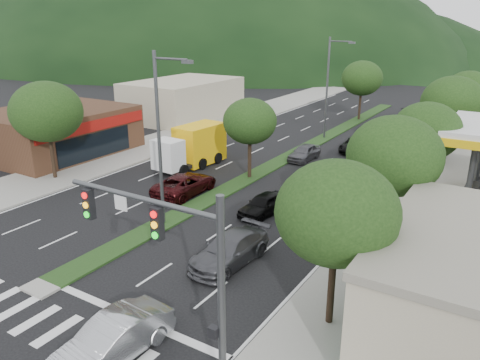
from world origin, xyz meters
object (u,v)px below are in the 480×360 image
Objects in this scene: tree_r_a at (337,213)px; box_truck at (193,148)px; tree_l_a at (46,112)px; car_queue_a at (264,204)px; motorhome at (416,135)px; streetlight_near at (161,133)px; car_queue_d at (354,145)px; tree_r_b at (394,156)px; tree_med_near at (250,121)px; sedan_silver at (113,339)px; car_queue_f at (405,118)px; tree_r_d at (452,102)px; traffic_signal at (178,258)px; tree_r_c at (426,131)px; car_queue_b at (230,250)px; suv_maroon at (185,184)px; tree_r_e at (468,91)px; car_queue_e at (304,152)px; car_queue_c at (303,184)px; tree_med_far at (362,78)px; streetlight_mid at (329,84)px.

tree_r_a reaches higher than box_truck.
car_queue_a is (16.85, 2.40, -4.52)m from tree_l_a.
motorhome is (21.50, 22.53, -3.55)m from tree_l_a.
streetlight_near is 22.67m from car_queue_d.
tree_r_b reaches higher than tree_med_near.
tree_l_a is 22.60m from sedan_silver.
tree_r_a is at bearing 49.75° from sedan_silver.
box_truck is (-5.78, 10.33, -4.01)m from streetlight_near.
tree_r_d is at bearing -69.75° from car_queue_f.
tree_r_b is at bearing 71.58° from sedan_silver.
tree_r_c is (2.97, 21.54, 0.10)m from traffic_signal.
car_queue_b is at bearing -104.23° from tree_r_d.
car_queue_d is at bearing -111.66° from suv_maroon.
tree_r_e is at bearing -125.10° from box_truck.
car_queue_e is at bearing -124.54° from tree_r_e.
motorhome is (11.05, 19.85, 0.89)m from suv_maroon.
streetlight_near is 1.22× the size of motorhome.
car_queue_f is at bearing 146.77° from tree_r_e.
sedan_silver is (-5.81, -13.91, -4.25)m from tree_r_b.
car_queue_b is at bearing 139.05° from suv_maroon.
tree_r_d is at bearing -130.43° from suv_maroon.
tree_r_e reaches higher than tree_r_c.
traffic_signal is 1.74× the size of car_queue_e.
tree_r_e is 18.99m from car_queue_e.
sedan_silver is at bearing -112.66° from tree_r_b.
box_truck is (-11.51, 12.25, 0.84)m from car_queue_b.
traffic_signal is at bearing -96.20° from motorhome.
car_queue_a is 5.02m from car_queue_c.
tree_med_near is at bearing 167.55° from car_queue_c.
tree_med_far is 46.52m from sedan_silver.
tree_r_a reaches higher than car_queue_c.
car_queue_d is (16.75, 19.74, -4.56)m from tree_l_a.
car_queue_c is (-7.26, -2.60, -4.13)m from tree_r_c.
tree_med_near is at bearing -90.78° from streetlight_mid.
car_queue_e is at bearing -140.16° from motorhome.
suv_maroon is at bearing 14.41° from tree_l_a.
tree_med_near is 13.82m from car_queue_b.
car_queue_b is (18.43, -3.92, -4.45)m from tree_l_a.
tree_r_b is at bearing -90.00° from tree_r_c.
tree_med_near reaches higher than suv_maroon.
streetlight_mid is 13.37m from car_queue_f.
motorhome is (-3.00, 2.53, -3.55)m from tree_r_d.
traffic_signal is 0.70× the size of streetlight_near.
car_queue_a is at bearing 8.12° from tree_l_a.
tree_l_a is at bearing -134.60° from car_queue_d.
tree_r_d is 1.78× the size of car_queue_e.
car_queue_c is (0.39, 5.00, -0.05)m from car_queue_a.
tree_r_d is at bearing -49.40° from tree_med_far.
traffic_signal is 1.08× the size of tree_r_c.
traffic_signal is at bearing -65.20° from tree_med_near.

